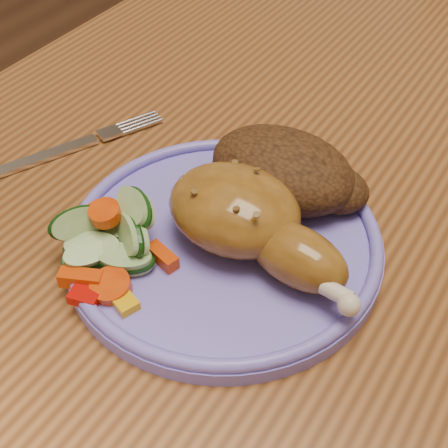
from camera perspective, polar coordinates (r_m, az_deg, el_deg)
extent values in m
cube|color=brown|center=(0.53, 15.45, -2.24)|extent=(0.90, 1.40, 0.04)
cube|color=brown|center=(1.34, 6.96, 10.07)|extent=(0.06, 0.06, 0.71)
cylinder|color=#4C2D16|center=(1.19, 9.23, -5.40)|extent=(0.04, 0.04, 0.41)
cylinder|color=#4C2D16|center=(1.44, 15.54, 3.96)|extent=(0.04, 0.04, 0.41)
cylinder|color=#7266D9|center=(0.48, 0.00, -1.81)|extent=(0.24, 0.24, 0.01)
torus|color=#7266D9|center=(0.47, 0.00, -0.88)|extent=(0.24, 0.24, 0.01)
ellipsoid|color=#8B5B1D|center=(0.45, 0.95, 1.38)|extent=(0.10, 0.08, 0.05)
ellipsoid|color=#8B5B1D|center=(0.43, 6.73, -2.94)|extent=(0.08, 0.05, 0.04)
sphere|color=beige|center=(0.41, 11.36, -7.25)|extent=(0.02, 0.02, 0.02)
ellipsoid|color=#432610|center=(0.50, 5.37, 5.02)|extent=(0.12, 0.09, 0.05)
ellipsoid|color=#432610|center=(0.50, 9.87, 3.26)|extent=(0.06, 0.05, 0.03)
ellipsoid|color=#432610|center=(0.51, 1.44, 4.89)|extent=(0.05, 0.04, 0.02)
cube|color=#A50A05|center=(0.44, -12.51, -6.35)|extent=(0.02, 0.02, 0.01)
cube|color=#E5A507|center=(0.43, -9.03, -7.13)|extent=(0.02, 0.02, 0.01)
cylinder|color=#DF4707|center=(0.49, -11.26, 0.75)|extent=(0.02, 0.03, 0.01)
cube|color=#DF4707|center=(0.45, -5.65, -2.97)|extent=(0.03, 0.02, 0.01)
cylinder|color=#DF4707|center=(0.46, -10.81, 0.98)|extent=(0.02, 0.02, 0.01)
cube|color=#DF4707|center=(0.45, -12.94, -4.89)|extent=(0.03, 0.02, 0.01)
cylinder|color=#DF4707|center=(0.44, -10.29, -5.64)|extent=(0.03, 0.03, 0.01)
cylinder|color=#A5C680|center=(0.46, -11.88, -2.22)|extent=(0.06, 0.06, 0.02)
cylinder|color=#A5C680|center=(0.48, -10.46, -0.38)|extent=(0.04, 0.04, 0.02)
cylinder|color=#A5C680|center=(0.45, -8.40, -0.90)|extent=(0.05, 0.04, 0.04)
cylinder|color=#A5C680|center=(0.46, -13.22, 0.11)|extent=(0.05, 0.05, 0.04)
cylinder|color=#A5C680|center=(0.46, -8.09, 1.49)|extent=(0.05, 0.05, 0.04)
cylinder|color=#A5C680|center=(0.45, -9.06, -3.25)|extent=(0.05, 0.05, 0.02)
cylinder|color=#A5C680|center=(0.46, -12.10, -2.67)|extent=(0.05, 0.05, 0.02)
cube|color=silver|center=(0.58, -16.66, 5.73)|extent=(0.06, 0.11, 0.00)
cube|color=silver|center=(0.60, -10.43, 8.20)|extent=(0.04, 0.06, 0.00)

